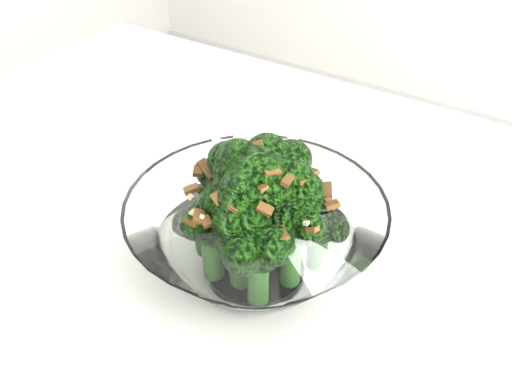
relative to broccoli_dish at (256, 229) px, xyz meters
The scene contains 1 object.
broccoli_dish is the anchor object (origin of this frame).
Camera 1 is at (0.14, -0.34, 1.07)m, focal length 40.00 mm.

